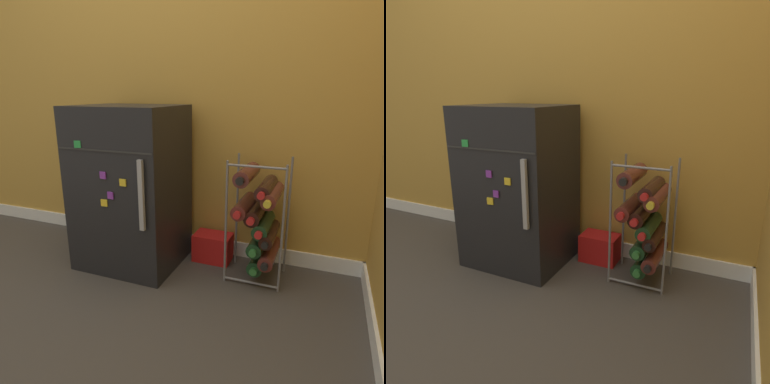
# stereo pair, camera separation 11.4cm
# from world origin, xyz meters

# --- Properties ---
(ground_plane) EXTENTS (14.00, 14.00, 0.00)m
(ground_plane) POSITION_xyz_m (0.00, 0.00, 0.00)
(ground_plane) COLOR #423D38
(wall_back) EXTENTS (6.82, 0.07, 2.50)m
(wall_back) POSITION_xyz_m (0.00, 0.62, 1.24)
(wall_back) COLOR #BC8C38
(wall_back) RESTS_ON ground_plane
(mini_fridge) EXTENTS (0.55, 0.51, 0.91)m
(mini_fridge) POSITION_xyz_m (-0.36, 0.29, 0.45)
(mini_fridge) COLOR black
(mini_fridge) RESTS_ON ground_plane
(wine_rack) EXTENTS (0.30, 0.33, 0.66)m
(wine_rack) POSITION_xyz_m (0.36, 0.37, 0.34)
(wine_rack) COLOR slate
(wine_rack) RESTS_ON ground_plane
(soda_box) EXTENTS (0.22, 0.15, 0.16)m
(soda_box) POSITION_xyz_m (0.08, 0.47, 0.08)
(soda_box) COLOR red
(soda_box) RESTS_ON ground_plane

